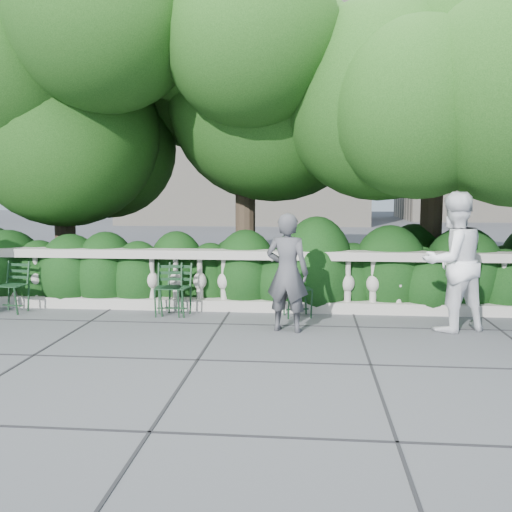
# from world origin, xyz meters

# --- Properties ---
(ground) EXTENTS (90.00, 90.00, 0.00)m
(ground) POSITION_xyz_m (0.00, 0.00, 0.00)
(ground) COLOR #494B50
(ground) RESTS_ON ground
(balustrade) EXTENTS (12.00, 0.44, 1.00)m
(balustrade) POSITION_xyz_m (0.00, 1.80, 0.49)
(balustrade) COLOR #9E998E
(balustrade) RESTS_ON ground
(shrub_hedge) EXTENTS (15.00, 2.60, 1.70)m
(shrub_hedge) POSITION_xyz_m (0.00, 3.00, 0.00)
(shrub_hedge) COLOR black
(shrub_hedge) RESTS_ON ground
(tree_canopy) EXTENTS (15.04, 6.52, 6.78)m
(tree_canopy) POSITION_xyz_m (0.69, 3.19, 3.96)
(tree_canopy) COLOR #3F3023
(tree_canopy) RESTS_ON ground
(chair_a) EXTENTS (0.49, 0.52, 0.84)m
(chair_a) POSITION_xyz_m (-4.00, 1.13, 0.00)
(chair_a) COLOR black
(chair_a) RESTS_ON ground
(chair_b) EXTENTS (0.48, 0.52, 0.84)m
(chair_b) POSITION_xyz_m (-1.40, 1.15, 0.00)
(chair_b) COLOR black
(chair_b) RESTS_ON ground
(chair_c) EXTENTS (0.50, 0.54, 0.84)m
(chair_c) POSITION_xyz_m (-1.32, 1.18, 0.00)
(chair_c) COLOR black
(chair_c) RESTS_ON ground
(chair_d) EXTENTS (0.55, 0.58, 0.84)m
(chair_d) POSITION_xyz_m (0.65, 1.27, 0.00)
(chair_d) COLOR black
(chair_d) RESTS_ON ground
(person_woman_grey) EXTENTS (0.69, 0.53, 1.66)m
(person_woman_grey) POSITION_xyz_m (0.49, 0.49, 0.83)
(person_woman_grey) COLOR #424347
(person_woman_grey) RESTS_ON ground
(person_casual_man) EXTENTS (1.17, 1.07, 1.95)m
(person_casual_man) POSITION_xyz_m (2.79, 0.75, 0.98)
(person_casual_man) COLOR white
(person_casual_man) RESTS_ON ground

